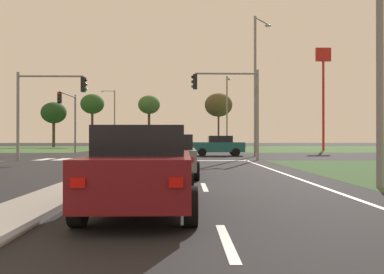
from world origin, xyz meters
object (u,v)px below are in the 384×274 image
Objects in this scene: car_silver_fourth at (150,142)px; traffic_signal_near_left at (43,100)px; traffic_signal_near_right at (234,98)px; street_lamp_fourth at (113,116)px; car_grey_second at (171,155)px; car_maroon_third at (144,168)px; street_lamp_third at (227,109)px; treeline_third at (149,105)px; fastfood_pole_sign at (323,76)px; treeline_near at (54,113)px; treeline_fourth at (219,105)px; car_teal_near at (219,146)px; treeline_second at (92,104)px; traffic_signal_far_left at (70,111)px; pedestrian_at_median at (158,141)px; street_lamp_second at (256,79)px.

traffic_signal_near_left is at bearing 83.92° from car_silver_fourth.
traffic_signal_near_right is 0.63× the size of street_lamp_fourth.
car_grey_second is at bearing -52.20° from traffic_signal_near_left.
car_maroon_third reaches higher than car_grey_second.
street_lamp_third is (6.05, 37.35, 4.50)m from car_grey_second.
street_lamp_third is at bearing -37.53° from street_lamp_fourth.
car_silver_fourth is at bearing -81.73° from treeline_third.
treeline_near is at bearing 153.68° from fastfood_pole_sign.
traffic_signal_near_left is 42.51m from treeline_fourth.
car_teal_near is 36.17m from street_lamp_fourth.
treeline_second is at bearing 98.82° from traffic_signal_near_left.
car_teal_near is 0.95× the size of car_grey_second.
traffic_signal_far_left is at bearing -158.96° from fastfood_pole_sign.
treeline_fourth is at bearing 17.10° from treeline_third.
pedestrian_at_median is at bearing -69.83° from street_lamp_fourth.
car_teal_near is at bearing 105.93° from car_silver_fourth.
street_lamp_second is at bearing -108.27° from car_teal_near.
street_lamp_third is (-0.08, 20.73, -0.78)m from street_lamp_second.
pedestrian_at_median is 21.84m from treeline_third.
street_lamp_third is at bearing 142.77° from car_silver_fourth.
traffic_signal_far_left is (-13.28, 4.64, 3.07)m from car_teal_near.
fastfood_pole_sign is at bearing 40.48° from traffic_signal_near_left.
treeline_near is at bearing 110.59° from traffic_signal_far_left.
car_maroon_third is at bearing -105.27° from street_lamp_second.
fastfood_pole_sign reaches higher than street_lamp_third.
traffic_signal_near_right is at bearing 129.80° from pedestrian_at_median.
fastfood_pole_sign is at bearing 55.78° from street_lamp_second.
car_silver_fourth is (-4.46, 52.43, 0.00)m from car_maroon_third.
traffic_signal_far_left reaches higher than car_silver_fourth.
traffic_signal_near_left is at bearing -72.77° from treeline_near.
car_teal_near is 29.11m from car_silver_fourth.
car_silver_fourth is 0.48× the size of treeline_fourth.
fastfood_pole_sign reaches higher than pedestrian_at_median.
street_lamp_second is 1.48× the size of treeline_near.
car_maroon_third is 0.60× the size of treeline_near.
treeline_third is at bearing -162.90° from treeline_fourth.
treeline_second is (-10.04, 6.24, 6.24)m from car_silver_fourth.
traffic_signal_near_right is 25.97m from fastfood_pole_sign.
fastfood_pole_sign is 1.38× the size of treeline_fourth.
treeline_near is (-24.25, 33.85, 4.77)m from car_teal_near.
car_maroon_third is at bearing -102.47° from traffic_signal_near_right.
treeline_second is (-14.50, 58.67, 6.24)m from car_maroon_third.
car_maroon_third is (-0.29, -6.87, 0.04)m from car_grey_second.
car_silver_fourth is 14.28m from street_lamp_third.
street_lamp_fourth is at bearing 100.65° from car_maroon_third.
pedestrian_at_median is (-5.44, 8.78, 0.31)m from car_teal_near.
treeline_second is (-6.35, 40.91, 3.22)m from traffic_signal_near_left.
traffic_signal_far_left is 32.89m from treeline_fourth.
traffic_signal_far_left is 30.14m from treeline_second.
treeline_third is at bearing 137.96° from street_lamp_third.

